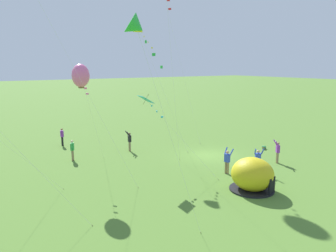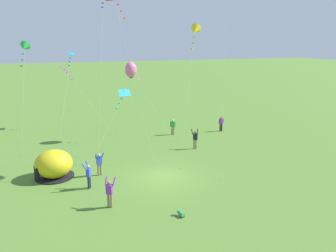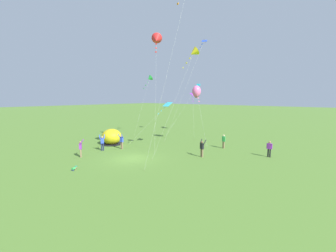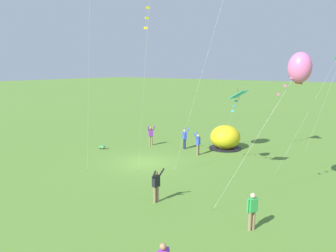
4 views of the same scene
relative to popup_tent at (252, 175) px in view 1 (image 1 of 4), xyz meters
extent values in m
plane|color=#517A2D|center=(7.53, -2.94, -1.00)|extent=(300.00, 300.00, 0.00)
ellipsoid|color=gold|center=(0.01, 0.00, 0.05)|extent=(2.70, 2.60, 2.10)
cylinder|color=black|center=(0.01, 0.00, -0.95)|extent=(2.81, 2.81, 0.10)
cube|color=black|center=(-1.21, -0.38, -0.45)|extent=(0.35, 0.80, 1.10)
cylinder|color=green|center=(6.52, -8.68, -0.83)|extent=(0.30, 0.37, 0.22)
sphere|color=#9E7051|center=(6.45, -8.43, -0.80)|extent=(0.19, 0.19, 0.19)
cylinder|color=#338C59|center=(6.45, -8.43, -0.71)|extent=(0.24, 0.24, 0.06)
cylinder|color=#9E7051|center=(6.39, -8.59, -0.91)|extent=(0.07, 0.07, 0.17)
cylinder|color=#9E7051|center=(6.58, -8.54, -0.91)|extent=(0.07, 0.07, 0.17)
cylinder|color=navy|center=(6.47, -8.82, -0.93)|extent=(0.09, 0.09, 0.13)
cylinder|color=navy|center=(6.63, -8.78, -0.93)|extent=(0.09, 0.09, 0.13)
cylinder|color=black|center=(18.06, 6.86, -0.56)|extent=(0.15, 0.15, 0.88)
cylinder|color=black|center=(18.26, 6.85, -0.56)|extent=(0.15, 0.15, 0.88)
cube|color=purple|center=(18.16, 6.86, 0.18)|extent=(0.38, 0.25, 0.60)
sphere|color=#9E7051|center=(18.16, 6.86, 0.61)|extent=(0.22, 0.22, 0.22)
cylinder|color=purple|center=(17.91, 6.86, 0.18)|extent=(0.09, 0.09, 0.58)
cylinder|color=purple|center=(18.41, 6.85, 0.18)|extent=(0.09, 0.09, 0.58)
cylinder|color=#8C7251|center=(12.49, 7.59, -0.56)|extent=(0.15, 0.15, 0.88)
cylinder|color=#8C7251|center=(12.66, 7.50, -0.56)|extent=(0.15, 0.15, 0.88)
cube|color=green|center=(12.58, 7.54, 0.18)|extent=(0.45, 0.39, 0.60)
sphere|color=beige|center=(12.58, 7.54, 0.61)|extent=(0.22, 0.22, 0.22)
cylinder|color=green|center=(12.36, 7.67, 0.18)|extent=(0.09, 0.09, 0.58)
cylinder|color=green|center=(12.79, 7.42, 0.18)|extent=(0.09, 0.09, 0.58)
cylinder|color=#1E2347|center=(2.09, -2.95, -0.56)|extent=(0.15, 0.15, 0.88)
cylinder|color=#1E2347|center=(2.19, -2.78, -0.56)|extent=(0.15, 0.15, 0.88)
cube|color=blue|center=(2.14, -2.87, 0.18)|extent=(0.40, 0.45, 0.60)
sphere|color=tan|center=(2.14, -2.87, 0.61)|extent=(0.22, 0.22, 0.22)
cylinder|color=blue|center=(1.87, -3.02, 0.65)|extent=(0.39, 0.22, 0.50)
cylinder|color=blue|center=(2.15, -2.56, 0.65)|extent=(0.35, 0.31, 0.50)
cylinder|color=#8C7251|center=(12.60, 2.29, -0.56)|extent=(0.15, 0.15, 0.88)
cylinder|color=#8C7251|center=(12.79, 2.25, -0.56)|extent=(0.15, 0.15, 0.88)
cube|color=black|center=(12.69, 2.27, 0.18)|extent=(0.42, 0.30, 0.60)
sphere|color=brown|center=(12.69, 2.27, 0.61)|extent=(0.22, 0.22, 0.22)
cylinder|color=black|center=(12.46, 2.46, 0.65)|extent=(0.10, 0.38, 0.50)
cylinder|color=black|center=(12.98, 2.37, 0.65)|extent=(0.21, 0.39, 0.50)
cylinder|color=#8C7251|center=(2.84, -5.98, -0.56)|extent=(0.15, 0.15, 0.88)
cylinder|color=#8C7251|center=(3.00, -6.10, -0.56)|extent=(0.15, 0.15, 0.88)
cube|color=purple|center=(2.92, -6.04, 0.18)|extent=(0.45, 0.42, 0.60)
sphere|color=#9E7051|center=(2.92, -6.04, 0.61)|extent=(0.22, 0.22, 0.22)
cylinder|color=purple|center=(2.79, -5.76, 0.65)|extent=(0.25, 0.38, 0.50)
cylinder|color=purple|center=(3.22, -6.08, 0.65)|extent=(0.33, 0.33, 0.50)
cylinder|color=#8C7251|center=(3.30, -0.83, -0.56)|extent=(0.15, 0.15, 0.88)
cylinder|color=#8C7251|center=(3.10, -0.86, -0.56)|extent=(0.15, 0.15, 0.88)
cube|color=blue|center=(3.20, -0.85, 0.18)|extent=(0.41, 0.28, 0.60)
sphere|color=tan|center=(3.20, -0.85, 0.61)|extent=(0.22, 0.22, 0.22)
cylinder|color=blue|center=(3.48, -0.96, 0.65)|extent=(0.19, 0.39, 0.50)
cylinder|color=blue|center=(2.96, -1.03, 0.65)|extent=(0.11, 0.38, 0.50)
cylinder|color=silver|center=(10.72, -0.24, 4.36)|extent=(2.67, 3.35, 10.71)
cylinder|color=brown|center=(9.39, -1.91, -0.97)|extent=(0.03, 0.03, 0.06)
cone|color=yellow|center=(12.05, 1.43, 9.71)|extent=(1.36, 1.40, 1.13)
cube|color=yellow|center=(11.80, 1.12, 9.16)|extent=(0.20, 0.16, 0.12)
cube|color=yellow|center=(11.59, 0.85, 8.69)|extent=(0.20, 0.15, 0.12)
cube|color=yellow|center=(11.38, 0.59, 8.22)|extent=(0.17, 0.20, 0.12)
cylinder|color=silver|center=(4.49, 2.27, 1.71)|extent=(3.99, 3.43, 5.42)
cylinder|color=brown|center=(2.50, 0.56, -0.97)|extent=(0.03, 0.03, 0.06)
cube|color=#33B7D1|center=(6.48, 3.98, 4.41)|extent=(1.07, 0.95, 0.53)
cylinder|color=#332314|center=(6.48, 3.98, 4.42)|extent=(0.36, 0.31, 0.75)
cube|color=#33B7D1|center=(6.15, 3.69, 3.97)|extent=(0.19, 0.17, 0.12)
cube|color=#33B7D1|center=(5.86, 3.45, 3.60)|extent=(0.20, 0.17, 0.12)
cube|color=#33B7D1|center=(5.58, 3.21, 3.22)|extent=(0.12, 0.21, 0.12)
cylinder|color=silver|center=(5.44, 9.10, 6.33)|extent=(2.40, 6.46, 14.65)
cylinder|color=brown|center=(4.25, 5.87, -0.97)|extent=(0.03, 0.03, 0.06)
cylinder|color=silver|center=(9.96, 6.58, 2.54)|extent=(3.56, 2.83, 7.09)
cylinder|color=brown|center=(11.74, 5.17, -0.97)|extent=(0.03, 0.03, 0.06)
ellipsoid|color=pink|center=(8.19, 7.99, 6.09)|extent=(1.17, 1.17, 1.56)
cube|color=brown|center=(8.19, 7.99, 5.35)|extent=(0.29, 0.29, 0.21)
cube|color=pink|center=(8.53, 7.72, 5.60)|extent=(0.16, 0.20, 0.12)
cube|color=pink|center=(8.81, 7.50, 5.19)|extent=(0.19, 0.18, 0.12)
cube|color=pink|center=(9.09, 7.27, 4.77)|extent=(0.20, 0.16, 0.12)
cylinder|color=silver|center=(4.49, 12.89, 2.39)|extent=(4.26, 5.83, 6.79)
cylinder|color=brown|center=(6.61, 9.98, -0.97)|extent=(0.03, 0.03, 0.06)
cylinder|color=silver|center=(6.78, 1.46, 5.63)|extent=(2.28, 2.87, 13.25)
cylinder|color=brown|center=(7.92, 0.03, -0.97)|extent=(0.03, 0.03, 0.06)
cube|color=red|center=(6.06, 2.37, 11.11)|extent=(0.16, 0.20, 0.12)
cube|color=red|center=(6.26, 2.13, 10.59)|extent=(0.20, 0.16, 0.12)
cylinder|color=silver|center=(2.12, 13.15, 3.23)|extent=(2.29, 6.05, 8.45)
cylinder|color=brown|center=(0.98, 10.13, -0.97)|extent=(0.03, 0.03, 0.06)
cylinder|color=silver|center=(12.29, -3.09, 6.86)|extent=(1.92, 3.60, 15.72)
cylinder|color=brown|center=(11.34, -4.88, -0.97)|extent=(0.03, 0.03, 0.06)
cylinder|color=silver|center=(-1.95, 7.43, 3.67)|extent=(1.06, 2.68, 9.33)
cylinder|color=brown|center=(-2.48, 6.09, -0.97)|extent=(0.03, 0.03, 0.06)
cone|color=green|center=(-1.42, 8.77, 8.33)|extent=(1.21, 1.25, 1.09)
cube|color=green|center=(-1.56, 8.42, 7.74)|extent=(0.20, 0.16, 0.12)
cube|color=green|center=(-1.68, 8.12, 7.23)|extent=(0.20, 0.07, 0.12)
cube|color=green|center=(-1.80, 7.82, 6.73)|extent=(0.21, 0.12, 0.12)
camera|label=1|loc=(-13.55, 15.12, 6.85)|focal=35.00mm
camera|label=2|loc=(-0.37, -24.20, 8.77)|focal=35.00mm
camera|label=3|loc=(24.93, -17.79, 5.36)|focal=24.00mm
camera|label=4|loc=(25.62, 12.50, 6.13)|focal=35.00mm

